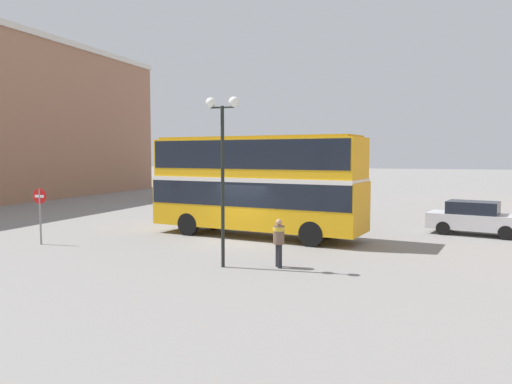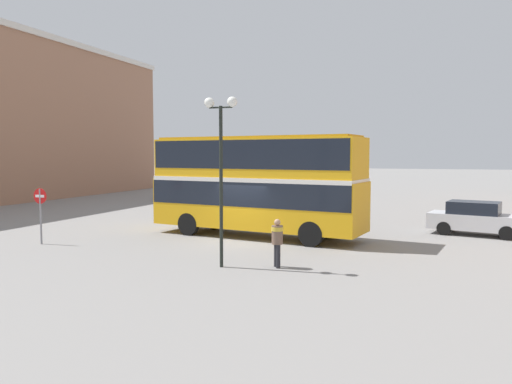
{
  "view_description": "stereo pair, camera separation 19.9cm",
  "coord_description": "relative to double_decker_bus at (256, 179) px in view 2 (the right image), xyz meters",
  "views": [
    {
      "loc": [
        7.9,
        -20.5,
        3.86
      ],
      "look_at": [
        0.25,
        1.44,
        2.11
      ],
      "focal_mm": 35.0,
      "sensor_mm": 36.0,
      "label": 1
    },
    {
      "loc": [
        8.09,
        -20.43,
        3.86
      ],
      "look_at": [
        0.25,
        1.44,
        2.11
      ],
      "focal_mm": 35.0,
      "sensor_mm": 36.0,
      "label": 2
    }
  ],
  "objects": [
    {
      "name": "double_decker_bus",
      "position": [
        0.0,
        0.0,
        0.0
      ],
      "size": [
        10.41,
        4.09,
        4.69
      ],
      "rotation": [
        0.0,
        0.0,
        -0.15
      ],
      "color": "gold",
      "rests_on": "ground_plane"
    },
    {
      "name": "pedestrian_foreground",
      "position": [
        2.84,
        -5.77,
        -1.68
      ],
      "size": [
        0.57,
        0.57,
        1.67
      ],
      "rotation": [
        0.0,
        0.0,
        3.73
      ],
      "color": "#232328",
      "rests_on": "ground_plane"
    },
    {
      "name": "parked_car_side_street",
      "position": [
        -12.37,
        16.35,
        -1.89
      ],
      "size": [
        4.39,
        2.49,
        1.61
      ],
      "rotation": [
        0.0,
        0.0,
        3.3
      ],
      "color": "black",
      "rests_on": "ground_plane"
    },
    {
      "name": "ground_plane",
      "position": [
        -0.25,
        -1.44,
        -2.7
      ],
      "size": [
        240.0,
        240.0,
        0.0
      ],
      "primitive_type": "plane",
      "color": "gray"
    },
    {
      "name": "no_entry_sign",
      "position": [
        -8.08,
        -4.95,
        -1.05
      ],
      "size": [
        0.67,
        0.08,
        2.41
      ],
      "color": "gray",
      "rests_on": "ground_plane"
    },
    {
      "name": "parked_car_kerb_far",
      "position": [
        -1.86,
        13.36,
        -1.94
      ],
      "size": [
        4.41,
        2.0,
        1.47
      ],
      "rotation": [
        0.0,
        0.0,
        3.09
      ],
      "color": "silver",
      "rests_on": "ground_plane"
    },
    {
      "name": "parked_car_kerb_near",
      "position": [
        9.78,
        3.94,
        -1.89
      ],
      "size": [
        4.64,
        2.65,
        1.62
      ],
      "rotation": [
        0.0,
        0.0,
        -0.22
      ],
      "color": "silver",
      "rests_on": "ground_plane"
    },
    {
      "name": "street_lamp_twin_globe",
      "position": [
        1.02,
        -6.37,
        1.54
      ],
      "size": [
        1.19,
        0.35,
        5.78
      ],
      "color": "black",
      "rests_on": "ground_plane"
    }
  ]
}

